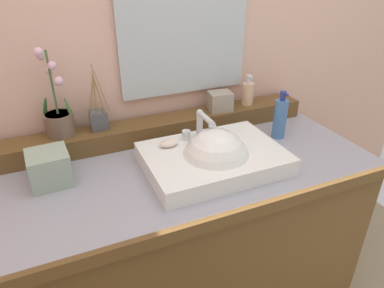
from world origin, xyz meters
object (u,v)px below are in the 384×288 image
at_px(soap_bar, 169,143).
at_px(lotion_bottle, 280,118).
at_px(potted_plant, 59,117).
at_px(reed_diffuser, 98,119).
at_px(tissue_box, 49,168).
at_px(trinket_box, 220,101).
at_px(sink_basin, 215,160).
at_px(soap_dispenser, 248,93).

bearing_deg(soap_bar, lotion_bottle, 0.64).
distance_m(potted_plant, reed_diffuser, 0.14).
xyz_separation_m(reed_diffuser, tissue_box, (-0.20, -0.19, -0.06)).
height_order(soap_bar, trinket_box, trinket_box).
distance_m(sink_basin, reed_diffuser, 0.48).
height_order(soap_dispenser, trinket_box, soap_dispenser).
distance_m(potted_plant, soap_dispenser, 0.81).
height_order(soap_dispenser, lotion_bottle, soap_dispenser).
bearing_deg(tissue_box, soap_bar, -4.00).
bearing_deg(soap_bar, soap_dispenser, 24.80).
xyz_separation_m(reed_diffuser, trinket_box, (0.52, -0.02, 0.00)).
bearing_deg(potted_plant, lotion_bottle, -14.67).
distance_m(sink_basin, trinket_box, 0.36).
bearing_deg(sink_basin, lotion_bottle, 17.37).
bearing_deg(lotion_bottle, sink_basin, -162.63).
distance_m(soap_dispenser, lotion_bottle, 0.21).
bearing_deg(lotion_bottle, trinket_box, 133.12).
bearing_deg(trinket_box, lotion_bottle, -38.98).
height_order(soap_bar, tissue_box, tissue_box).
relative_size(soap_dispenser, trinket_box, 1.40).
height_order(soap_bar, soap_dispenser, soap_dispenser).
bearing_deg(reed_diffuser, soap_dispenser, -0.79).
distance_m(soap_bar, potted_plant, 0.42).
bearing_deg(lotion_bottle, tissue_box, 178.53).
xyz_separation_m(soap_bar, tissue_box, (-0.41, 0.03, -0.02)).
relative_size(trinket_box, lotion_bottle, 0.48).
height_order(potted_plant, soap_dispenser, potted_plant).
relative_size(sink_basin, soap_bar, 7.03).
bearing_deg(soap_dispenser, lotion_bottle, -80.85).
distance_m(soap_bar, trinket_box, 0.37).
xyz_separation_m(sink_basin, trinket_box, (0.18, 0.30, 0.09)).
bearing_deg(potted_plant, tissue_box, -107.60).
bearing_deg(trinket_box, tissue_box, -158.95).
xyz_separation_m(potted_plant, reed_diffuser, (0.14, -0.00, -0.03)).
bearing_deg(lotion_bottle, soap_bar, -179.36).
height_order(reed_diffuser, lotion_bottle, reed_diffuser).
relative_size(sink_basin, lotion_bottle, 2.43).
bearing_deg(tissue_box, reed_diffuser, 43.42).
height_order(soap_dispenser, tissue_box, soap_dispenser).
bearing_deg(reed_diffuser, sink_basin, -43.62).
distance_m(soap_dispenser, trinket_box, 0.15).
xyz_separation_m(trinket_box, lotion_bottle, (0.18, -0.19, -0.03)).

